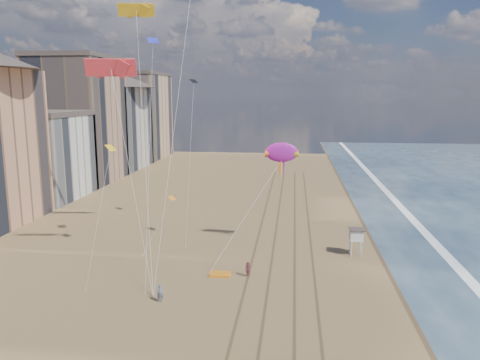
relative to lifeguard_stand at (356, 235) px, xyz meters
name	(u,v)px	position (x,y,z in m)	size (l,w,h in m)	color
wet_sand	(393,227)	(7.29, 13.56, -2.67)	(260.00, 260.00, 0.00)	#42301E
foam	(421,228)	(11.49, 13.56, -2.67)	(260.00, 260.00, 0.00)	white
tracks	(284,244)	(-9.16, 3.56, -2.66)	(7.68, 120.00, 0.01)	brown
buildings	(67,125)	(-57.44, 39.15, 10.88)	(34.72, 131.35, 29.00)	#C6B284
lifeguard_stand	(356,235)	(0.00, 0.00, 0.00)	(1.92, 1.92, 3.47)	silver
grounded_kite	(220,274)	(-16.07, -8.69, -2.54)	(2.34, 1.49, 0.27)	orange
show_kite	(282,153)	(-9.64, 2.06, 10.07)	(6.13, 6.02, 17.97)	#9F1897
kite_flyer_a	(160,293)	(-20.85, -16.15, -1.75)	(0.67, 0.44, 1.84)	slate
kite_flyer_b	(248,269)	(-12.89, -8.76, -1.79)	(0.86, 0.67, 1.76)	#84434E
parafoils	(156,3)	(-24.53, -1.94, 28.03)	(15.40, 14.95, 14.53)	black
small_kites	(157,108)	(-25.54, 0.67, 15.71)	(9.53, 15.97, 21.20)	yellow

